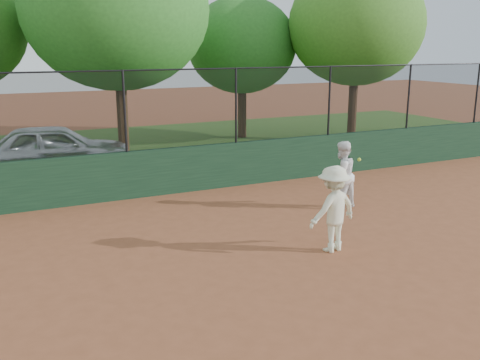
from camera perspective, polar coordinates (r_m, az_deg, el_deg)
name	(u,v)px	position (r m, az deg, el deg)	size (l,w,h in m)	color
ground	(254,289)	(8.69, 1.54, -11.51)	(80.00, 80.00, 0.00)	brown
back_wall	(147,173)	(13.82, -9.84, 0.72)	(26.00, 0.20, 1.20)	#1A3922
grass_strip	(101,154)	(19.66, -14.61, 2.68)	(36.00, 12.00, 0.01)	#284A17
parked_car	(56,149)	(17.00, -19.05, 3.19)	(1.78, 4.41, 1.50)	#B6BCC1
player_second	(341,175)	(12.83, 10.76, 0.56)	(0.78, 0.61, 1.60)	white
player_main	(333,209)	(10.08, 9.91, -3.06)	(1.14, 0.77, 1.81)	beige
fence_assembly	(144,109)	(13.53, -10.25, 7.46)	(26.00, 0.06, 2.00)	black
tree_2	(117,9)	(18.27, -13.02, 17.37)	(6.01, 5.46, 7.49)	#4C331B
tree_3	(242,45)	(22.30, 0.23, 14.17)	(4.50, 4.09, 5.71)	#422A16
tree_4	(357,25)	(22.09, 12.34, 15.86)	(5.44, 4.94, 6.89)	#412717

